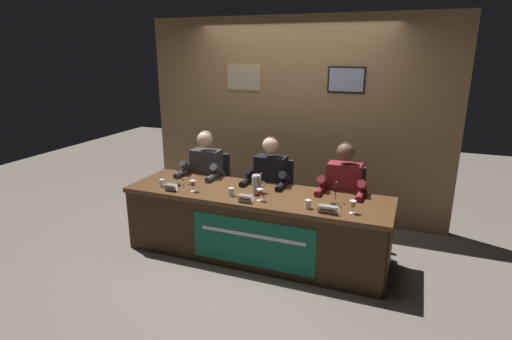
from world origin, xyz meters
The scene contains 22 objects.
ground_plane centered at (0.00, 0.00, 0.00)m, with size 12.00×12.00×0.00m, color #70665B.
wall_back_panelled centered at (0.00, 1.33, 1.30)m, with size 4.04×0.14×2.60m.
conference_table centered at (0.00, -0.11, 0.49)m, with size 2.84×0.82×0.72m.
chair_left centered at (-0.85, 0.59, 0.45)m, with size 0.44×0.45×0.92m.
panelist_left centered at (-0.85, 0.39, 0.73)m, with size 0.51×0.48×1.24m.
nameplate_left centered at (-0.87, -0.29, 0.76)m, with size 0.15×0.06×0.08m.
juice_glass_left centered at (-0.64, -0.22, 0.81)m, with size 0.06×0.06×0.12m.
water_cup_left centered at (-1.04, -0.21, 0.76)m, with size 0.06×0.06×0.08m.
microphone_left centered at (-0.89, -0.08, 0.80)m, with size 0.06×0.17×0.22m.
chair_center centered at (0.00, 0.59, 0.45)m, with size 0.44×0.45×0.92m.
panelist_center centered at (0.00, 0.39, 0.73)m, with size 0.51×0.48×1.24m.
nameplate_center centered at (0.01, -0.31, 0.76)m, with size 0.15×0.06×0.08m.
juice_glass_center centered at (0.12, -0.21, 0.81)m, with size 0.06×0.06×0.12m.
water_cup_center centered at (-0.20, -0.19, 0.76)m, with size 0.06×0.06×0.08m.
microphone_center centered at (0.04, -0.04, 0.80)m, with size 0.06×0.17×0.22m.
chair_right centered at (0.85, 0.59, 0.45)m, with size 0.44×0.45×0.92m.
panelist_right centered at (0.85, 0.39, 0.73)m, with size 0.51×0.48×1.24m.
nameplate_right centered at (0.83, -0.29, 0.76)m, with size 0.20×0.06×0.08m.
juice_glass_right centered at (1.04, -0.20, 0.81)m, with size 0.06×0.06×0.12m.
water_cup_right centered at (0.63, -0.24, 0.76)m, with size 0.06×0.06×0.08m.
microphone_right centered at (0.84, -0.04, 0.80)m, with size 0.06×0.17×0.22m.
water_pitcher_central centered at (0.00, 0.01, 0.82)m, with size 0.15×0.10×0.21m.
Camera 1 is at (1.51, -3.82, 2.19)m, focal length 28.70 mm.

